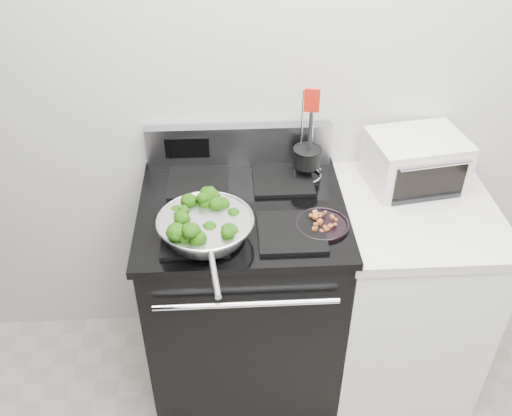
{
  "coord_description": "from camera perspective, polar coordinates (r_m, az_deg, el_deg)",
  "views": [
    {
      "loc": [
        -0.34,
        -0.32,
        2.24
      ],
      "look_at": [
        -0.25,
        1.36,
        0.98
      ],
      "focal_mm": 40.0,
      "sensor_mm": 36.0,
      "label": 1
    }
  ],
  "objects": [
    {
      "name": "skillet",
      "position": [
        1.99,
        -5.05,
        -1.87
      ],
      "size": [
        0.34,
        0.54,
        0.07
      ],
      "rotation": [
        0.0,
        0.0,
        0.12
      ],
      "color": "silver",
      "rests_on": "gas_range"
    },
    {
      "name": "toaster_oven",
      "position": [
        2.38,
        15.63,
        4.57
      ],
      "size": [
        0.4,
        0.33,
        0.21
      ],
      "rotation": [
        0.0,
        0.0,
        0.16
      ],
      "color": "silver",
      "rests_on": "counter"
    },
    {
      "name": "gas_range",
      "position": [
        2.47,
        -1.24,
        -8.47
      ],
      "size": [
        0.79,
        0.69,
        1.13
      ],
      "color": "black",
      "rests_on": "floor"
    },
    {
      "name": "broccoli_pile",
      "position": [
        1.98,
        -5.09,
        -1.39
      ],
      "size": [
        0.27,
        0.27,
        0.09
      ],
      "primitive_type": null,
      "color": "black",
      "rests_on": "skillet"
    },
    {
      "name": "utensil_holder",
      "position": [
        2.31,
        5.1,
        4.62
      ],
      "size": [
        0.13,
        0.13,
        0.4
      ],
      "rotation": [
        0.0,
        0.0,
        -0.19
      ],
      "color": "silver",
      "rests_on": "gas_range"
    },
    {
      "name": "bacon_plate",
      "position": [
        2.07,
        6.64,
        -1.43
      ],
      "size": [
        0.2,
        0.2,
        0.04
      ],
      "rotation": [
        0.0,
        0.0,
        -0.01
      ],
      "color": "black",
      "rests_on": "gas_range"
    },
    {
      "name": "back_wall",
      "position": [
        2.28,
        5.89,
        13.62
      ],
      "size": [
        4.0,
        0.02,
        2.7
      ],
      "primitive_type": "cube",
      "color": "#BAB8B0",
      "rests_on": "ground"
    },
    {
      "name": "counter",
      "position": [
        2.59,
        14.25,
        -8.09
      ],
      "size": [
        0.62,
        0.68,
        0.92
      ],
      "color": "white",
      "rests_on": "floor"
    }
  ]
}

